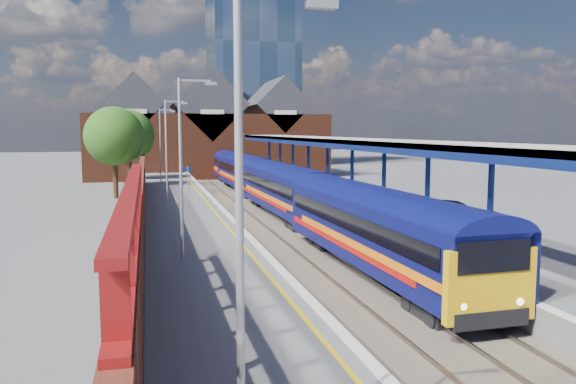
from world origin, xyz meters
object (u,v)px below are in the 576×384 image
Objects in this scene: train at (260,177)px; lamp_post_c at (168,146)px; parked_car_red at (489,223)px; parked_car_dark at (455,214)px; parked_car_blue at (399,201)px; platform_sign at (188,178)px; lamp_post_d at (162,141)px; lamp_post_a at (249,204)px; lamp_post_b at (184,157)px.

train is 11.86m from lamp_post_c.
parked_car_dark is at bearing 6.17° from parked_car_red.
lamp_post_c is 18.75m from parked_car_dark.
train reaches higher than parked_car_blue.
lamp_post_c is (-7.86, -8.41, 2.87)m from train.
platform_sign is (1.36, 2.00, -2.30)m from lamp_post_c.
parked_car_blue is at bearing -66.08° from train.
train is at bearing 38.09° from parked_car_dark.
platform_sign is 0.60× the size of parked_car_red.
parked_car_dark is (12.72, -13.93, -0.99)m from platform_sign.
lamp_post_d is 31.46m from parked_car_dark.
lamp_post_a is at bearing -90.00° from lamp_post_d.
parked_car_red is (14.05, 0.98, -3.29)m from lamp_post_b.
train is 39.31m from lamp_post_a.
parked_car_red is (12.68, -17.02, -0.99)m from platform_sign.
train is 13.75× the size of parked_car_dark.
lamp_post_b is at bearing 131.02° from parked_car_blue.
lamp_post_d is 1.69× the size of parked_car_red.
platform_sign is (1.36, 18.00, -2.30)m from lamp_post_b.
lamp_post_b is at bearing -90.00° from lamp_post_d.
parked_car_dark is (6.23, -20.34, -0.43)m from train.
lamp_post_a is 1.00× the size of lamp_post_b.
lamp_post_d is (0.00, 46.00, 0.00)m from lamp_post_a.
train is 9.42× the size of lamp_post_b.
lamp_post_b is at bearing -90.00° from lamp_post_c.
platform_sign reaches higher than parked_car_dark.
parked_car_dark is 1.16× the size of parked_car_blue.
train is 9.14m from platform_sign.
train is at bearing 78.44° from lamp_post_a.
parked_car_dark is (14.09, 4.07, -3.30)m from lamp_post_b.
lamp_post_d is (-7.86, 7.59, 2.87)m from train.
platform_sign is 0.60× the size of parked_car_blue.
lamp_post_a is 20.79m from parked_car_red.
lamp_post_c reaches higher than parked_car_blue.
lamp_post_a is 1.00× the size of lamp_post_c.
parked_car_red is at bearing -159.70° from parked_car_dark.
lamp_post_c is at bearing 90.00° from lamp_post_a.
parked_car_blue is (6.14, -13.84, -0.55)m from train.
train is 9.42× the size of lamp_post_d.
lamp_post_b is at bearing 90.00° from lamp_post_a.
platform_sign reaches higher than parked_car_blue.
parked_car_dark is (14.09, -27.93, -3.30)m from lamp_post_d.
parked_car_blue is (13.99, -5.43, -3.42)m from lamp_post_c.
lamp_post_a is 32.11m from platform_sign.
lamp_post_a is at bearing -90.00° from lamp_post_c.
platform_sign is 18.89m from parked_car_dark.
lamp_post_c and lamp_post_d have the same top height.
parked_car_dark is (0.04, 3.09, -0.01)m from parked_car_red.
train is 15.15m from parked_car_blue.
lamp_post_d is at bearing 90.00° from lamp_post_c.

